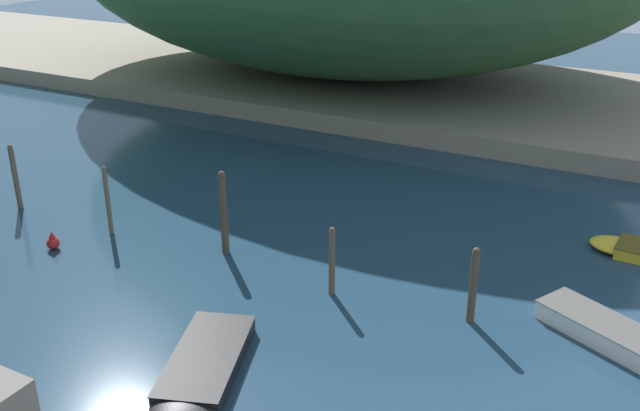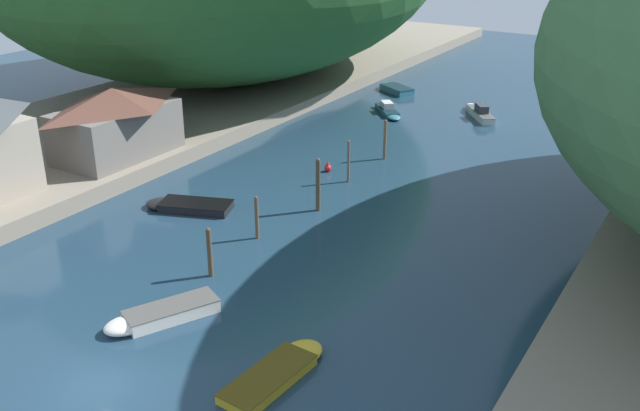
# 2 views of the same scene
# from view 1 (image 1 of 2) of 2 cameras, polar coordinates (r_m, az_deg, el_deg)

# --- Properties ---
(water_surface) EXTENTS (130.00, 130.00, 0.00)m
(water_surface) POSITION_cam_1_polar(r_m,az_deg,el_deg) (37.29, -17.48, 0.56)
(water_surface) COLOR #1E384C
(water_surface) RESTS_ON ground
(right_bank) EXTENTS (22.00, 120.00, 1.19)m
(right_bank) POSITION_cam_1_polar(r_m,az_deg,el_deg) (57.38, 1.28, 9.97)
(right_bank) COLOR gray
(right_bank) RESTS_ON ground
(boat_moored_right) EXTENTS (6.19, 3.92, 0.56)m
(boat_moored_right) POSITION_cam_1_polar(r_m,az_deg,el_deg) (22.75, -9.57, -13.17)
(boat_moored_right) COLOR black
(boat_moored_right) RESTS_ON water_surface
(boat_red_skiff) EXTENTS (3.97, 5.81, 0.68)m
(boat_red_skiff) POSITION_cam_1_polar(r_m,az_deg,el_deg) (25.87, 23.10, -9.87)
(boat_red_skiff) COLOR silver
(boat_red_skiff) RESTS_ON water_surface
(mooring_post_nearest) EXTENTS (0.28, 0.28, 2.90)m
(mooring_post_nearest) POSITION_cam_1_polar(r_m,az_deg,el_deg) (25.27, 12.16, -6.24)
(mooring_post_nearest) COLOR #4C3D2D
(mooring_post_nearest) RESTS_ON water_surface
(mooring_post_second) EXTENTS (0.24, 0.24, 2.77)m
(mooring_post_second) POSITION_cam_1_polar(r_m,az_deg,el_deg) (26.42, 0.96, -4.46)
(mooring_post_second) COLOR brown
(mooring_post_second) RESTS_ON water_surface
(mooring_post_middle) EXTENTS (0.31, 0.31, 3.66)m
(mooring_post_middle) POSITION_cam_1_polar(r_m,az_deg,el_deg) (29.62, -7.71, -0.55)
(mooring_post_middle) COLOR #4C3D2D
(mooring_post_middle) RESTS_ON water_surface
(mooring_post_fourth) EXTENTS (0.21, 0.21, 3.18)m
(mooring_post_fourth) POSITION_cam_1_polar(r_m,az_deg,el_deg) (32.57, -16.63, 0.42)
(mooring_post_fourth) COLOR brown
(mooring_post_fourth) RESTS_ON water_surface
(mooring_post_farthest) EXTENTS (0.26, 0.26, 3.24)m
(mooring_post_farthest) POSITION_cam_1_polar(r_m,az_deg,el_deg) (36.76, -23.20, 2.13)
(mooring_post_farthest) COLOR brown
(mooring_post_farthest) RESTS_ON water_surface
(channel_buoy_near) EXTENTS (0.55, 0.55, 0.82)m
(channel_buoy_near) POSITION_cam_1_polar(r_m,az_deg,el_deg) (32.34, -20.58, -2.76)
(channel_buoy_near) COLOR red
(channel_buoy_near) RESTS_ON water_surface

